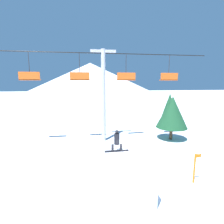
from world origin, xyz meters
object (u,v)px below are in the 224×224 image
object	(u,v)px
trail_marker	(195,168)
snowboarder	(117,141)
pine_tree_near	(172,112)
snow_ramp	(125,175)

from	to	relation	value
trail_marker	snowboarder	bearing A→B (deg)	165.39
snowboarder	trail_marker	distance (m)	4.78
pine_tree_near	trail_marker	size ratio (longest dim) A/B	2.49
snow_ramp	trail_marker	world-z (taller)	trail_marker
snowboarder	trail_marker	world-z (taller)	snowboarder
pine_tree_near	snow_ramp	bearing A→B (deg)	-130.49
snow_ramp	trail_marker	xyz separation A→B (m)	(4.17, 0.11, 0.07)
pine_tree_near	trail_marker	xyz separation A→B (m)	(-2.49, -7.69, -1.90)
pine_tree_near	snowboarder	bearing A→B (deg)	-136.49
snow_ramp	pine_tree_near	distance (m)	10.43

